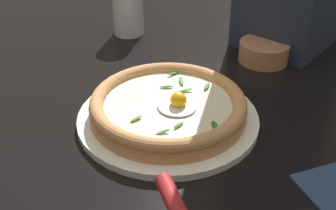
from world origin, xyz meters
TOP-DOWN VIEW (x-y plane):
  - ground_plane at (0.00, 0.00)m, footprint 2.40×2.40m
  - pizza_plate at (-0.03, -0.01)m, footprint 0.31×0.31m
  - pizza at (-0.03, -0.01)m, footprint 0.26×0.26m
  - side_bowl at (0.01, 0.30)m, footprint 0.11×0.11m
  - drinking_glass at (-0.32, 0.25)m, footprint 0.07×0.07m

SIDE VIEW (x-z plane):
  - ground_plane at x=0.00m, z-range -0.03..0.00m
  - pizza_plate at x=-0.03m, z-range 0.00..0.01m
  - side_bowl at x=0.01m, z-range 0.00..0.04m
  - pizza at x=-0.03m, z-range 0.01..0.06m
  - drinking_glass at x=-0.32m, z-range -0.01..0.12m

